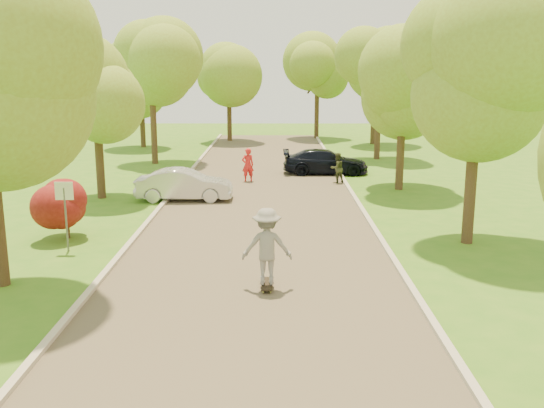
{
  "coord_description": "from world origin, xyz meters",
  "views": [
    {
      "loc": [
        0.58,
        -13.91,
        5.47
      ],
      "look_at": [
        0.49,
        4.91,
        1.3
      ],
      "focal_mm": 40.0,
      "sensor_mm": 36.0,
      "label": 1
    }
  ],
  "objects_px": {
    "silver_sedan": "(184,185)",
    "person_striped": "(248,165)",
    "dark_sedan": "(325,162)",
    "person_olive": "(337,168)",
    "street_sign": "(65,202)",
    "skateboarder": "(267,246)",
    "longboard": "(267,284)"
  },
  "relations": [
    {
      "from": "dark_sedan",
      "to": "person_olive",
      "type": "bearing_deg",
      "value": -172.43
    },
    {
      "from": "person_olive",
      "to": "person_striped",
      "type": "bearing_deg",
      "value": -35.78
    },
    {
      "from": "silver_sedan",
      "to": "person_striped",
      "type": "bearing_deg",
      "value": -30.21
    },
    {
      "from": "skateboarder",
      "to": "dark_sedan",
      "type": "bearing_deg",
      "value": -99.83
    },
    {
      "from": "skateboarder",
      "to": "person_olive",
      "type": "xyz_separation_m",
      "value": [
        3.27,
        14.81,
        -0.37
      ]
    },
    {
      "from": "silver_sedan",
      "to": "skateboarder",
      "type": "height_order",
      "value": "skateboarder"
    },
    {
      "from": "longboard",
      "to": "person_striped",
      "type": "bearing_deg",
      "value": -86.06
    },
    {
      "from": "longboard",
      "to": "person_olive",
      "type": "bearing_deg",
      "value": -102.83
    },
    {
      "from": "person_striped",
      "to": "street_sign",
      "type": "bearing_deg",
      "value": 49.37
    },
    {
      "from": "street_sign",
      "to": "dark_sedan",
      "type": "height_order",
      "value": "street_sign"
    },
    {
      "from": "person_striped",
      "to": "skateboarder",
      "type": "bearing_deg",
      "value": 76.45
    },
    {
      "from": "longboard",
      "to": "person_olive",
      "type": "xyz_separation_m",
      "value": [
        3.27,
        14.81,
        0.64
      ]
    },
    {
      "from": "dark_sedan",
      "to": "person_olive",
      "type": "distance_m",
      "value": 2.78
    },
    {
      "from": "silver_sedan",
      "to": "longboard",
      "type": "relative_size",
      "value": 4.04
    },
    {
      "from": "dark_sedan",
      "to": "person_striped",
      "type": "distance_m",
      "value": 4.71
    },
    {
      "from": "street_sign",
      "to": "person_striped",
      "type": "height_order",
      "value": "street_sign"
    },
    {
      "from": "dark_sedan",
      "to": "longboard",
      "type": "distance_m",
      "value": 17.81
    },
    {
      "from": "silver_sedan",
      "to": "person_striped",
      "type": "relative_size",
      "value": 2.44
    },
    {
      "from": "street_sign",
      "to": "dark_sedan",
      "type": "distance_m",
      "value": 17.01
    },
    {
      "from": "street_sign",
      "to": "skateboarder",
      "type": "bearing_deg",
      "value": -27.55
    },
    {
      "from": "dark_sedan",
      "to": "person_striped",
      "type": "height_order",
      "value": "person_striped"
    },
    {
      "from": "dark_sedan",
      "to": "street_sign",
      "type": "bearing_deg",
      "value": 148.01
    },
    {
      "from": "street_sign",
      "to": "silver_sedan",
      "type": "xyz_separation_m",
      "value": [
        2.5,
        7.52,
        -0.89
      ]
    },
    {
      "from": "silver_sedan",
      "to": "longboard",
      "type": "bearing_deg",
      "value": -161.78
    },
    {
      "from": "dark_sedan",
      "to": "person_olive",
      "type": "xyz_separation_m",
      "value": [
        0.35,
        -2.76,
        0.09
      ]
    },
    {
      "from": "street_sign",
      "to": "dark_sedan",
      "type": "bearing_deg",
      "value": 57.6
    },
    {
      "from": "street_sign",
      "to": "person_striped",
      "type": "bearing_deg",
      "value": 67.24
    },
    {
      "from": "street_sign",
      "to": "dark_sedan",
      "type": "relative_size",
      "value": 0.48
    },
    {
      "from": "person_striped",
      "to": "person_olive",
      "type": "bearing_deg",
      "value": 156.91
    },
    {
      "from": "dark_sedan",
      "to": "person_olive",
      "type": "relative_size",
      "value": 3.02
    },
    {
      "from": "street_sign",
      "to": "person_striped",
      "type": "xyz_separation_m",
      "value": [
        5.03,
        11.99,
        -0.72
      ]
    },
    {
      "from": "skateboarder",
      "to": "person_striped",
      "type": "height_order",
      "value": "skateboarder"
    }
  ]
}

